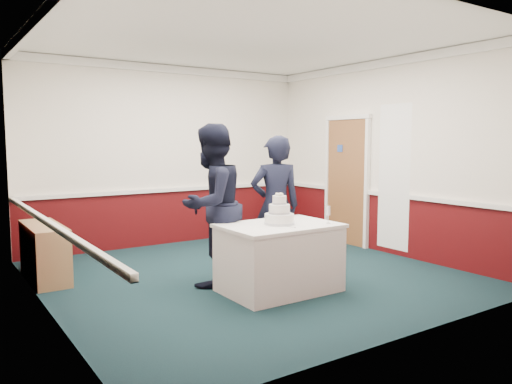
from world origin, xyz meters
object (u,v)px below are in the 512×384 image
sideboard (45,252)px  champagne_flute (328,212)px  cake_table (279,257)px  person_woman (275,206)px  cake_knife (288,227)px  wedding_cake (279,215)px  person_man (211,205)px

sideboard → champagne_flute: champagne_flute is taller
cake_table → person_woman: (0.38, 0.60, 0.51)m
sideboard → cake_table: (2.17, -2.04, 0.05)m
cake_table → cake_knife: (-0.03, -0.20, 0.39)m
wedding_cake → person_woman: person_woman is taller
sideboard → wedding_cake: 3.03m
sideboard → person_woman: 2.98m
person_man → cake_knife: bearing=93.9°
cake_table → champagne_flute: champagne_flute is taller
sideboard → wedding_cake: (2.17, -2.04, 0.55)m
cake_knife → person_woman: person_woman is taller
cake_table → person_woman: person_woman is taller
cake_table → wedding_cake: bearing=90.0°
cake_knife → champagne_flute: champagne_flute is taller
sideboard → cake_table: cake_table is taller
wedding_cake → person_woman: bearing=57.6°
person_man → sideboard: bearing=-64.5°
wedding_cake → person_woman: (0.38, 0.60, 0.01)m
cake_table → cake_knife: 0.44m
cake_knife → person_man: 1.02m
cake_table → person_man: bearing=127.2°
champagne_flute → person_man: person_man is taller
sideboard → person_man: size_ratio=0.61×
sideboard → champagne_flute: 3.58m
cake_table → person_man: person_man is taller
cake_table → person_woman: size_ratio=0.73×
cake_knife → sideboard: bearing=117.4°
cake_knife → champagne_flute: 0.55m
champagne_flute → person_woman: size_ratio=0.11×
person_man → person_woman: bearing=150.1°
cake_knife → champagne_flute: size_ratio=1.07×
cake_knife → champagne_flute: bearing=-24.8°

